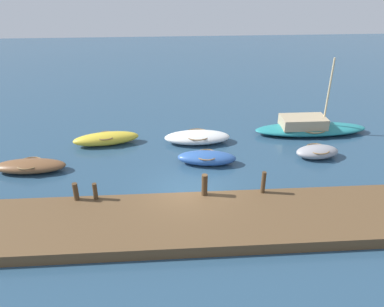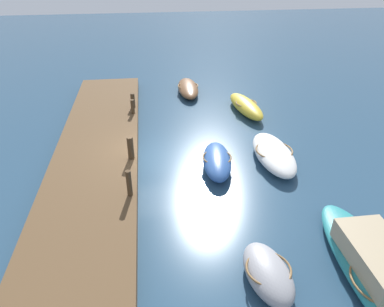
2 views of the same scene
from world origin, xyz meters
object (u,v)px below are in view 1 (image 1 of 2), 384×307
object	(u,v)px
motorboat_white	(197,137)
dinghy_grey	(317,152)
mooring_post_mid_west	(95,191)
mooring_post_west	(76,192)
mooring_post_east	(263,182)
rowboat_brown	(30,166)
rowboat_yellow	(106,139)
rowboat_blue	(207,158)
mooring_post_mid_east	(205,185)
sailboat_teal	(309,127)

from	to	relation	value
motorboat_white	dinghy_grey	bearing A→B (deg)	-19.16
motorboat_white	mooring_post_mid_west	world-z (taller)	mooring_post_mid_west
mooring_post_west	mooring_post_east	world-z (taller)	mooring_post_east
rowboat_brown	dinghy_grey	bearing A→B (deg)	2.67
rowboat_brown	mooring_post_west	world-z (taller)	mooring_post_west
rowboat_yellow	rowboat_blue	bearing A→B (deg)	-35.38
rowboat_blue	mooring_post_east	bearing A→B (deg)	-52.74
rowboat_blue	mooring_post_east	xyz separation A→B (m)	(2.25, -3.84, 0.68)
mooring_post_mid_east	dinghy_grey	bearing A→B (deg)	30.74
mooring_post_mid_east	mooring_post_east	world-z (taller)	mooring_post_east
dinghy_grey	mooring_post_mid_east	world-z (taller)	mooring_post_mid_east
mooring_post_west	sailboat_teal	bearing A→B (deg)	28.88
rowboat_yellow	dinghy_grey	distance (m)	12.74
motorboat_white	mooring_post_mid_west	bearing A→B (deg)	-127.80
mooring_post_mid_east	mooring_post_east	distance (m)	2.76
rowboat_yellow	motorboat_white	bearing A→B (deg)	-10.90
rowboat_yellow	dinghy_grey	bearing A→B (deg)	-21.13
mooring_post_west	mooring_post_east	bearing A→B (deg)	0.00
dinghy_grey	sailboat_teal	world-z (taller)	sailboat_teal
motorboat_white	mooring_post_west	xyz separation A→B (m)	(-6.08, -6.60, 0.57)
mooring_post_east	dinghy_grey	bearing A→B (deg)	44.44
rowboat_blue	mooring_post_west	bearing A→B (deg)	-142.11
mooring_post_mid_west	mooring_post_west	bearing A→B (deg)	180.00
rowboat_yellow	rowboat_brown	distance (m)	4.81
rowboat_brown	mooring_post_west	bearing A→B (deg)	-47.23
dinghy_grey	rowboat_blue	world-z (taller)	rowboat_blue
sailboat_teal	mooring_post_west	distance (m)	15.48
rowboat_blue	rowboat_yellow	bearing A→B (deg)	161.03
rowboat_brown	sailboat_teal	size ratio (longest dim) A/B	0.52
dinghy_grey	mooring_post_west	world-z (taller)	mooring_post_west
rowboat_yellow	mooring_post_east	size ratio (longest dim) A/B	3.79
dinghy_grey	motorboat_white	world-z (taller)	motorboat_white
dinghy_grey	rowboat_blue	xyz separation A→B (m)	(-6.50, -0.33, 0.01)
dinghy_grey	mooring_post_mid_west	bearing A→B (deg)	-165.95
rowboat_brown	sailboat_teal	world-z (taller)	sailboat_teal
rowboat_blue	sailboat_teal	size ratio (longest dim) A/B	0.46
mooring_post_mid_west	rowboat_yellow	bearing A→B (deg)	93.92
rowboat_yellow	mooring_post_mid_west	bearing A→B (deg)	-95.58
rowboat_yellow	mooring_post_mid_west	world-z (taller)	mooring_post_mid_west
sailboat_teal	mooring_post_west	bearing A→B (deg)	-151.05
rowboat_yellow	mooring_post_mid_west	xyz separation A→B (m)	(0.46, -6.74, 0.52)
rowboat_yellow	motorboat_white	size ratio (longest dim) A/B	1.01
mooring_post_mid_west	mooring_post_east	world-z (taller)	mooring_post_east
rowboat_yellow	rowboat_blue	size ratio (longest dim) A/B	1.21
mooring_post_mid_east	mooring_post_mid_west	bearing A→B (deg)	180.00
rowboat_yellow	motorboat_white	distance (m)	5.67
mooring_post_east	rowboat_blue	bearing A→B (deg)	120.34
mooring_post_mid_west	dinghy_grey	bearing A→B (deg)	19.13
sailboat_teal	mooring_post_mid_east	xyz separation A→B (m)	(-7.67, -7.47, 0.59)
dinghy_grey	mooring_post_west	bearing A→B (deg)	-167.15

